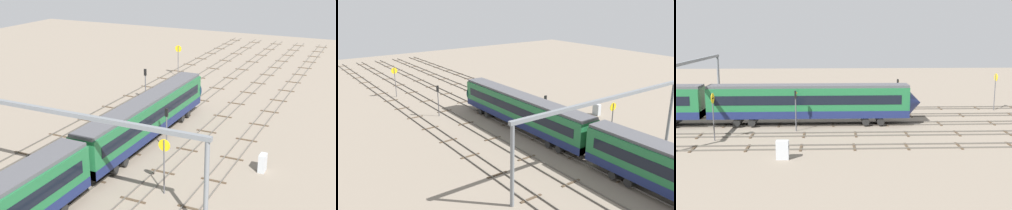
{
  "view_description": "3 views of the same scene",
  "coord_description": "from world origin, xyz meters",
  "views": [
    {
      "loc": [
        -40.42,
        -22.13,
        19.72
      ],
      "look_at": [
        3.85,
        -0.88,
        3.24
      ],
      "focal_mm": 48.66,
      "sensor_mm": 36.0,
      "label": 1
    },
    {
      "loc": [
        -35.09,
        28.08,
        17.68
      ],
      "look_at": [
        1.72,
        1.58,
        3.51
      ],
      "focal_mm": 37.81,
      "sensor_mm": 36.0,
      "label": 2
    },
    {
      "loc": [
        2.78,
        -48.44,
        11.47
      ],
      "look_at": [
        4.55,
        -1.71,
        2.76
      ],
      "focal_mm": 43.39,
      "sensor_mm": 36.0,
      "label": 3
    }
  ],
  "objects": [
    {
      "name": "track_second_far",
      "position": [
        0.0,
        4.93,
        0.07
      ],
      "size": [
        131.2,
        2.4,
        0.16
      ],
      "color": "#59544C",
      "rests_on": "ground"
    },
    {
      "name": "overhead_gantry",
      "position": [
        -13.55,
        -0.15,
        6.31
      ],
      "size": [
        0.4,
        24.75,
        7.91
      ],
      "color": "slate",
      "rests_on": "ground"
    },
    {
      "name": "track_far_background",
      "position": [
        0.0,
        9.86,
        0.07
      ],
      "size": [
        131.2,
        2.4,
        0.16
      ],
      "color": "#59544C",
      "rests_on": "ground"
    },
    {
      "name": "track_near_foreground",
      "position": [
        0.0,
        -9.86,
        0.07
      ],
      "size": [
        131.2,
        2.4,
        0.16
      ],
      "color": "#59544C",
      "rests_on": "ground"
    },
    {
      "name": "ground_plane",
      "position": [
        0.0,
        0.0,
        0.0
      ],
      "size": [
        147.2,
        147.2,
        0.0
      ],
      "primitive_type": "plane",
      "color": "gray"
    },
    {
      "name": "track_with_train",
      "position": [
        0.0,
        0.0,
        0.07
      ],
      "size": [
        131.2,
        2.4,
        0.16
      ],
      "color": "#59544C",
      "rests_on": "ground"
    },
    {
      "name": "signal_light_trackside_departure",
      "position": [
        -0.99,
        -3.04,
        3.06
      ],
      "size": [
        0.31,
        0.32,
        4.68
      ],
      "color": "#4C4C51",
      "rests_on": "ground"
    },
    {
      "name": "signal_light_trackside_approach",
      "position": [
        12.27,
        6.59,
        3.11
      ],
      "size": [
        0.31,
        0.32,
        4.77
      ],
      "color": "#4C4C51",
      "rests_on": "ground"
    },
    {
      "name": "relay_cabinet",
      "position": [
        -1.41,
        -13.32,
        0.87
      ],
      "size": [
        1.15,
        0.62,
        1.74
      ],
      "color": "#B2B7BC",
      "rests_on": "ground"
    },
    {
      "name": "speed_sign_near_foreground",
      "position": [
        26.59,
        8.17,
        3.6
      ],
      "size": [
        0.14,
        1.1,
        5.33
      ],
      "color": "#4C4C51",
      "rests_on": "ground"
    },
    {
      "name": "speed_sign_mid_trackside",
      "position": [
        -9.22,
        -6.79,
        3.4
      ],
      "size": [
        0.14,
        1.07,
        5.04
      ],
      "color": "#4C4C51",
      "rests_on": "ground"
    },
    {
      "name": "track_second_near",
      "position": [
        -0.0,
        -4.93,
        0.07
      ],
      "size": [
        131.2,
        2.4,
        0.16
      ],
      "color": "#59544C",
      "rests_on": "ground"
    }
  ]
}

